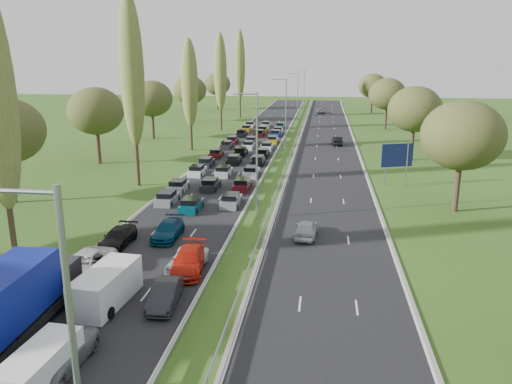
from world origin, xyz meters
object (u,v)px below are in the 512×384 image
(blue_lorry, at_px, (16,299))
(near_car_2, at_px, (84,264))
(direction_sign, at_px, (397,157))
(info_sign, at_px, (7,275))
(white_van_front, at_px, (43,366))
(white_van_rear, at_px, (108,285))
(near_car_3, at_px, (118,237))

(blue_lorry, bearing_deg, near_car_2, 88.09)
(direction_sign, bearing_deg, info_sign, -131.17)
(near_car_2, distance_m, white_van_front, 12.50)
(white_van_rear, distance_m, info_sign, 6.99)
(near_car_2, relative_size, info_sign, 2.75)
(direction_sign, bearing_deg, white_van_front, -117.38)
(near_car_2, relative_size, blue_lorry, 0.60)
(blue_lorry, xyz_separation_m, direction_sign, (25.21, 37.35, 1.46))
(white_van_front, bearing_deg, blue_lorry, 136.25)
(white_van_front, bearing_deg, white_van_rear, 95.74)
(blue_lorry, bearing_deg, white_van_front, -48.95)
(near_car_2, height_order, blue_lorry, blue_lorry)
(near_car_3, relative_size, direction_sign, 0.92)
(white_van_front, distance_m, direction_sign, 46.67)
(near_car_2, distance_m, near_car_3, 5.94)
(white_van_rear, distance_m, direction_sign, 39.73)
(near_car_3, height_order, info_sign, info_sign)
(blue_lorry, distance_m, direction_sign, 45.09)
(near_car_3, xyz_separation_m, white_van_front, (3.80, -17.85, 0.27))
(white_van_rear, xyz_separation_m, info_sign, (-6.98, 0.19, 0.21))
(near_car_2, xyz_separation_m, direction_sign, (25.24, 29.47, 2.75))
(blue_lorry, bearing_deg, info_sign, 126.97)
(near_car_2, relative_size, white_van_rear, 1.02)
(near_car_3, bearing_deg, info_sign, -110.00)
(near_car_3, height_order, white_van_front, white_van_front)
(near_car_2, height_order, white_van_front, white_van_front)
(white_van_front, bearing_deg, near_car_3, 105.12)
(near_car_3, bearing_deg, blue_lorry, -89.13)
(near_car_3, height_order, direction_sign, direction_sign)
(white_van_front, height_order, direction_sign, direction_sign)
(info_sign, bearing_deg, white_van_front, -48.91)
(near_car_2, bearing_deg, near_car_3, 92.92)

